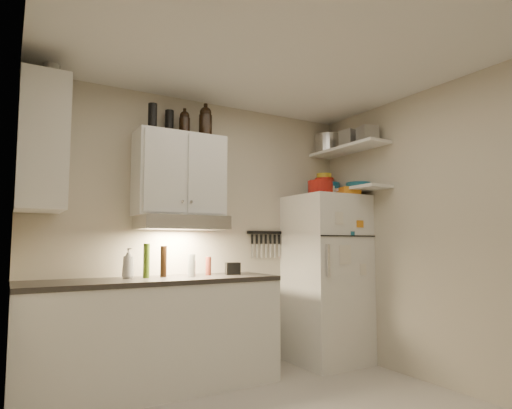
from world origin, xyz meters
TOP-DOWN VIEW (x-y plane):
  - ceiling at (0.00, 0.00)m, footprint 3.20×3.00m
  - back_wall at (0.00, 1.51)m, footprint 3.20×0.02m
  - left_wall at (-1.61, 0.00)m, footprint 0.02×3.00m
  - right_wall at (1.61, 0.00)m, footprint 0.02×3.00m
  - base_cabinet at (-0.55, 1.20)m, footprint 2.10×0.60m
  - countertop at (-0.55, 1.20)m, footprint 2.10×0.62m
  - upper_cabinet at (-0.30, 1.33)m, footprint 0.80×0.33m
  - side_cabinet at (-1.44, 1.20)m, footprint 0.33×0.55m
  - range_hood at (-0.30, 1.27)m, footprint 0.76×0.46m
  - fridge at (1.25, 1.16)m, footprint 0.70×0.68m
  - shelf_hi at (1.45, 1.02)m, footprint 0.30×0.95m
  - shelf_lo at (1.45, 1.02)m, footprint 0.30×0.95m
  - knife_strip at (0.70, 1.49)m, footprint 0.42×0.02m
  - dutch_oven at (1.14, 1.11)m, footprint 0.34×0.34m
  - book_stack at (1.37, 0.95)m, footprint 0.24×0.27m
  - spice_jar at (1.28, 1.10)m, footprint 0.08×0.08m
  - stock_pot at (1.46, 1.36)m, footprint 0.35×0.35m
  - tin_a at (1.44, 0.98)m, footprint 0.19×0.18m
  - tin_b at (1.47, 0.76)m, footprint 0.20×0.20m
  - bowl_teal at (1.46, 1.37)m, footprint 0.27×0.27m
  - bowl_orange at (1.47, 1.45)m, footprint 0.21×0.21m
  - bowl_yellow at (1.47, 1.45)m, footprint 0.17×0.17m
  - plates at (1.52, 0.96)m, footprint 0.32×0.32m
  - growler_a at (-0.26, 1.34)m, footprint 0.10×0.10m
  - growler_b at (-0.07, 1.28)m, footprint 0.15×0.15m
  - thermos_a at (-0.38, 1.40)m, footprint 0.09×0.09m
  - thermos_b at (-0.58, 1.26)m, footprint 0.10×0.10m
  - side_jar at (-1.39, 1.26)m, footprint 0.13×0.13m
  - soap_bottle at (-0.75, 1.29)m, footprint 0.14×0.14m
  - pepper_mill at (-0.03, 1.28)m, footprint 0.05×0.05m
  - oil_bottle at (-0.61, 1.26)m, footprint 0.06×0.06m
  - vinegar_bottle at (-0.46, 1.27)m, footprint 0.06×0.06m
  - clear_bottle at (-0.23, 1.21)m, footprint 0.07×0.07m
  - red_jar at (-0.19, 1.27)m, footprint 0.07×0.07m
  - caddy at (0.19, 1.23)m, footprint 0.15×0.12m

SIDE VIEW (x-z plane):
  - base_cabinet at x=-0.55m, z-range 0.00..0.88m
  - fridge at x=1.25m, z-range 0.00..1.70m
  - countertop at x=-0.55m, z-range 0.88..0.92m
  - caddy at x=0.19m, z-range 0.92..1.03m
  - red_jar at x=-0.19m, z-range 0.92..1.05m
  - pepper_mill at x=-0.03m, z-range 0.92..1.09m
  - clear_bottle at x=-0.23m, z-range 0.92..1.12m
  - vinegar_bottle at x=-0.46m, z-range 0.92..1.19m
  - soap_bottle at x=-0.75m, z-range 0.92..1.20m
  - oil_bottle at x=-0.61m, z-range 0.92..1.21m
  - back_wall at x=0.00m, z-range 0.00..2.60m
  - left_wall at x=-1.61m, z-range 0.00..2.60m
  - right_wall at x=1.61m, z-range 0.00..2.60m
  - knife_strip at x=0.70m, z-range 1.31..1.33m
  - range_hood at x=-0.30m, z-range 1.33..1.45m
  - book_stack at x=1.37m, z-range 1.70..1.78m
  - spice_jar at x=1.28m, z-range 1.70..1.80m
  - shelf_lo at x=1.45m, z-range 1.75..1.77m
  - dutch_oven at x=1.14m, z-range 1.70..1.85m
  - plates at x=1.52m, z-range 1.77..1.84m
  - upper_cabinet at x=-0.30m, z-range 1.45..2.20m
  - bowl_teal at x=1.46m, z-range 1.77..1.88m
  - bowl_orange at x=1.47m, z-range 1.88..1.94m
  - side_cabinet at x=-1.44m, z-range 1.45..2.45m
  - bowl_yellow at x=1.47m, z-range 1.94..2.00m
  - shelf_hi at x=1.45m, z-range 2.19..2.22m
  - tin_b at x=1.47m, z-range 2.21..2.38m
  - tin_a at x=1.44m, z-range 2.21..2.39m
  - thermos_b at x=-0.58m, z-range 2.20..2.42m
  - thermos_a at x=-0.38m, z-range 2.20..2.43m
  - growler_a at x=-0.26m, z-range 2.20..2.44m
  - stock_pot at x=1.46m, z-range 2.21..2.43m
  - growler_b at x=-0.07m, z-range 2.20..2.49m
  - side_jar at x=-1.39m, z-range 2.45..2.62m
  - ceiling at x=0.00m, z-range 2.60..2.62m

